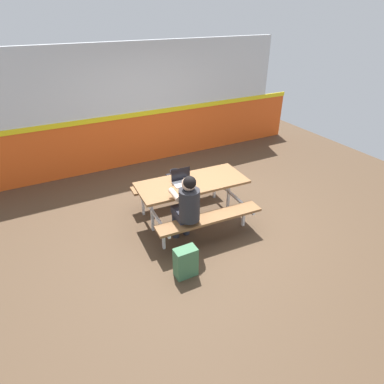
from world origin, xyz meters
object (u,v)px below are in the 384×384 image
backpack_dark (185,262)px  tote_bag_bright (175,181)px  student_nearer (187,205)px  picnic_table_main (192,191)px  laptop_silver (182,180)px

backpack_dark → tote_bag_bright: size_ratio=1.02×
student_nearer → backpack_dark: 0.82m
picnic_table_main → laptop_silver: 0.26m
laptop_silver → tote_bag_bright: 1.24m
picnic_table_main → backpack_dark: picnic_table_main is taller
laptop_silver → tote_bag_bright: laptop_silver is taller
student_nearer → laptop_silver: student_nearer is taller
picnic_table_main → student_nearer: size_ratio=1.49×
picnic_table_main → backpack_dark: size_ratio=4.09×
tote_bag_bright → student_nearer: bearing=-109.0°
laptop_silver → backpack_dark: size_ratio=0.75×
picnic_table_main → laptop_silver: size_ratio=5.44×
picnic_table_main → laptop_silver: laptop_silver is taller
student_nearer → laptop_silver: bearing=69.8°
picnic_table_main → tote_bag_bright: (0.19, 1.08, -0.38)m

